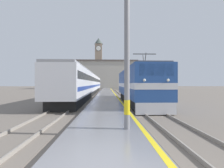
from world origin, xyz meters
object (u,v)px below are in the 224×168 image
at_px(passenger_train, 89,84).
at_px(clock_tower, 99,62).
at_px(catenary_mast, 130,41).
at_px(locomotive_train, 137,86).

height_order(passenger_train, clock_tower, clock_tower).
bearing_deg(catenary_mast, clock_tower, 93.70).
height_order(locomotive_train, clock_tower, clock_tower).
distance_m(locomotive_train, clock_tower, 59.46).
bearing_deg(catenary_mast, passenger_train, 99.34).
distance_m(locomotive_train, passenger_train, 17.45).
relative_size(locomotive_train, passenger_train, 0.33).
bearing_deg(locomotive_train, passenger_train, 113.26).
relative_size(passenger_train, clock_tower, 2.03).
bearing_deg(catenary_mast, locomotive_train, 78.67).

